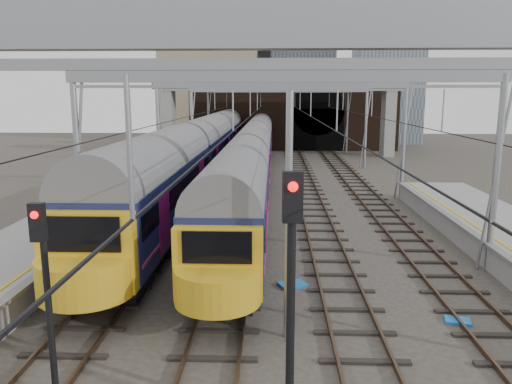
{
  "coord_description": "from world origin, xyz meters",
  "views": [
    {
      "loc": [
        -0.41,
        -11.41,
        6.88
      ],
      "look_at": [
        -1.24,
        11.56,
        2.4
      ],
      "focal_mm": 35.0,
      "sensor_mm": 36.0,
      "label": 1
    }
  ],
  "objects_px": {
    "train_second": "(217,139)",
    "signal_near_left": "(45,277)",
    "train_main": "(256,146)",
    "signal_near_centre": "(291,273)"
  },
  "relations": [
    {
      "from": "train_second",
      "to": "signal_near_left",
      "type": "bearing_deg",
      "value": -89.17
    },
    {
      "from": "train_second",
      "to": "train_main",
      "type": "bearing_deg",
      "value": -48.82
    },
    {
      "from": "train_main",
      "to": "train_second",
      "type": "distance_m",
      "value": 6.08
    },
    {
      "from": "train_main",
      "to": "train_second",
      "type": "height_order",
      "value": "train_second"
    },
    {
      "from": "train_second",
      "to": "signal_near_centre",
      "type": "height_order",
      "value": "signal_near_centre"
    },
    {
      "from": "train_main",
      "to": "signal_near_left",
      "type": "distance_m",
      "value": 34.48
    },
    {
      "from": "signal_near_centre",
      "to": "signal_near_left",
      "type": "bearing_deg",
      "value": 164.36
    },
    {
      "from": "train_main",
      "to": "signal_near_centre",
      "type": "distance_m",
      "value": 35.16
    },
    {
      "from": "signal_near_left",
      "to": "signal_near_centre",
      "type": "xyz_separation_m",
      "value": [
        5.39,
        -0.78,
        0.45
      ]
    },
    {
      "from": "train_second",
      "to": "signal_near_centre",
      "type": "bearing_deg",
      "value": -81.47
    }
  ]
}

